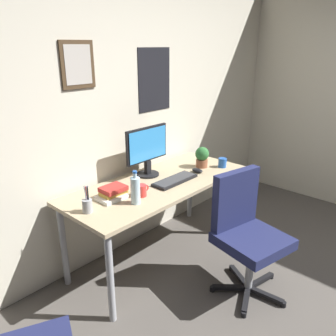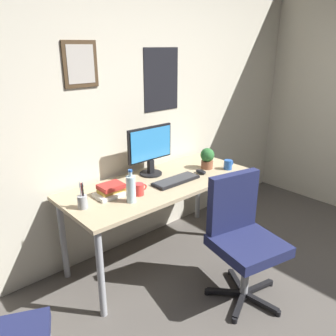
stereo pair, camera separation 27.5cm
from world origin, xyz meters
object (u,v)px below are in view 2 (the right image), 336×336
Objects in this scene: office_chair at (242,232)px; keyboard at (176,180)px; potted_plant at (207,158)px; pen_cup at (82,201)px; monitor at (150,149)px; book_stack_left at (110,190)px; coffee_mug_near at (228,165)px; water_bottle at (131,189)px; coffee_mug_far at (139,189)px; computer_mouse at (201,172)px.

office_chair reaches higher than keyboard.
pen_cup is at bearing 179.00° from potted_plant.
monitor is 2.01× the size of book_stack_left.
coffee_mug_near is (0.54, 0.58, 0.25)m from office_chair.
office_chair is 0.71m from keyboard.
water_bottle is at bearing -73.63° from book_stack_left.
pen_cup is at bearing 169.49° from coffee_mug_far.
monitor is at bearing 95.13° from office_chair.
pen_cup is 0.88× the size of book_stack_left.
water_bottle reaches higher than potted_plant.
pen_cup is at bearing 173.12° from coffee_mug_near.
water_bottle is 2.20× the size of coffee_mug_near.
keyboard is at bearing 93.20° from office_chair.
coffee_mug_near is 0.57× the size of pen_cup.
book_stack_left reaches higher than computer_mouse.
book_stack_left reaches higher than coffee_mug_near.
office_chair is 1.04m from book_stack_left.
computer_mouse is 1.13m from pen_cup.
keyboard is at bearing -173.00° from potted_plant.
office_chair is 8.27× the size of coffee_mug_near.
coffee_mug_near is 0.97m from coffee_mug_far.
monitor is 4.00× the size of coffee_mug_near.
computer_mouse is at bearing -1.20° from keyboard.
monitor is at bearing 37.00° from water_bottle.
coffee_mug_far reaches higher than keyboard.
monitor is 0.49m from coffee_mug_far.
pen_cup reaches higher than computer_mouse.
coffee_mug_near reaches higher than keyboard.
computer_mouse is at bearing -39.64° from monitor.
office_chair is 8.16× the size of coffee_mug_far.
book_stack_left is at bearing 171.15° from computer_mouse.
keyboard is 0.58m from book_stack_left.
coffee_mug_far is (-0.97, 0.09, 0.00)m from coffee_mug_near.
office_chair is 0.88m from water_bottle.
coffee_mug_near is (1.09, -0.03, -0.06)m from water_bottle.
pen_cup reaches higher than keyboard.
coffee_mug_near is (0.62, -0.37, -0.20)m from monitor.
book_stack_left is (-0.57, 0.13, 0.03)m from keyboard.
monitor is 0.56m from potted_plant.
office_chair is 0.83m from coffee_mug_near.
book_stack_left is (-1.01, 0.07, -0.06)m from potted_plant.
coffee_mug_far is 0.60× the size of potted_plant.
monitor reaches higher than office_chair.
office_chair is 0.84m from coffee_mug_far.
monitor is 0.50m from computer_mouse.
book_stack_left is at bearing 106.37° from water_bottle.
keyboard is 2.15× the size of pen_cup.
keyboard is at bearing 7.33° from water_bottle.
office_chair is 1.18m from pen_cup.
monitor is at bearing 140.36° from computer_mouse.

